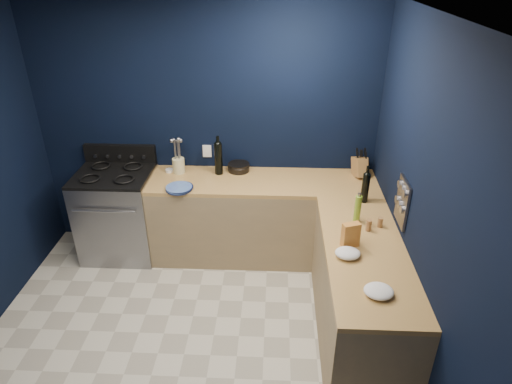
# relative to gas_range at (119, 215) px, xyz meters

# --- Properties ---
(floor) EXTENTS (3.50, 3.50, 0.02)m
(floor) POSITION_rel_gas_range_xyz_m (0.93, -1.42, -0.47)
(floor) COLOR beige
(floor) RESTS_ON ground
(ceiling) EXTENTS (3.50, 3.50, 0.02)m
(ceiling) POSITION_rel_gas_range_xyz_m (0.93, -1.42, 2.15)
(ceiling) COLOR silver
(ceiling) RESTS_ON ground
(wall_back) EXTENTS (3.50, 0.02, 2.60)m
(wall_back) POSITION_rel_gas_range_xyz_m (0.93, 0.34, 0.84)
(wall_back) COLOR black
(wall_back) RESTS_ON ground
(wall_right) EXTENTS (0.02, 3.50, 2.60)m
(wall_right) POSITION_rel_gas_range_xyz_m (2.69, -1.42, 0.84)
(wall_right) COLOR black
(wall_right) RESTS_ON ground
(cab_back) EXTENTS (2.30, 0.63, 0.86)m
(cab_back) POSITION_rel_gas_range_xyz_m (1.53, 0.02, -0.03)
(cab_back) COLOR #947B54
(cab_back) RESTS_ON floor
(top_back) EXTENTS (2.30, 0.63, 0.04)m
(top_back) POSITION_rel_gas_range_xyz_m (1.53, 0.02, 0.42)
(top_back) COLOR olive
(top_back) RESTS_ON cab_back
(cab_right) EXTENTS (0.63, 1.67, 0.86)m
(cab_right) POSITION_rel_gas_range_xyz_m (2.37, -1.13, -0.03)
(cab_right) COLOR #947B54
(cab_right) RESTS_ON floor
(top_right) EXTENTS (0.63, 1.67, 0.04)m
(top_right) POSITION_rel_gas_range_xyz_m (2.37, -1.13, 0.42)
(top_right) COLOR olive
(top_right) RESTS_ON cab_right
(gas_range) EXTENTS (0.76, 0.66, 0.92)m
(gas_range) POSITION_rel_gas_range_xyz_m (0.00, 0.00, 0.00)
(gas_range) COLOR gray
(gas_range) RESTS_ON floor
(oven_door) EXTENTS (0.59, 0.02, 0.42)m
(oven_door) POSITION_rel_gas_range_xyz_m (0.00, -0.32, -0.01)
(oven_door) COLOR black
(oven_door) RESTS_ON gas_range
(cooktop) EXTENTS (0.76, 0.66, 0.03)m
(cooktop) POSITION_rel_gas_range_xyz_m (0.00, 0.00, 0.48)
(cooktop) COLOR black
(cooktop) RESTS_ON gas_range
(backguard) EXTENTS (0.76, 0.06, 0.20)m
(backguard) POSITION_rel_gas_range_xyz_m (0.00, 0.30, 0.58)
(backguard) COLOR black
(backguard) RESTS_ON gas_range
(spice_panel) EXTENTS (0.02, 0.28, 0.38)m
(spice_panel) POSITION_rel_gas_range_xyz_m (2.67, -0.87, 0.72)
(spice_panel) COLOR gray
(spice_panel) RESTS_ON wall_right
(wall_outlet) EXTENTS (0.09, 0.02, 0.13)m
(wall_outlet) POSITION_rel_gas_range_xyz_m (0.93, 0.32, 0.62)
(wall_outlet) COLOR white
(wall_outlet) RESTS_ON wall_back
(plate_stack) EXTENTS (0.28, 0.28, 0.03)m
(plate_stack) POSITION_rel_gas_range_xyz_m (0.72, -0.22, 0.46)
(plate_stack) COLOR #4751A6
(plate_stack) RESTS_ON top_back
(ramekin) EXTENTS (0.10, 0.10, 0.03)m
(ramekin) POSITION_rel_gas_range_xyz_m (0.54, 0.17, 0.46)
(ramekin) COLOR white
(ramekin) RESTS_ON top_back
(utensil_crock) EXTENTS (0.16, 0.16, 0.16)m
(utensil_crock) POSITION_rel_gas_range_xyz_m (0.65, 0.16, 0.52)
(utensil_crock) COLOR beige
(utensil_crock) RESTS_ON top_back
(wine_bottle_back) EXTENTS (0.10, 0.10, 0.33)m
(wine_bottle_back) POSITION_rel_gas_range_xyz_m (1.07, 0.15, 0.61)
(wine_bottle_back) COLOR black
(wine_bottle_back) RESTS_ON top_back
(lemon_basket) EXTENTS (0.29, 0.29, 0.08)m
(lemon_basket) POSITION_rel_gas_range_xyz_m (1.27, 0.23, 0.48)
(lemon_basket) COLOR black
(lemon_basket) RESTS_ON top_back
(knife_block) EXTENTS (0.16, 0.25, 0.24)m
(knife_block) POSITION_rel_gas_range_xyz_m (2.51, 0.17, 0.54)
(knife_block) COLOR olive
(knife_block) RESTS_ON top_back
(wine_bottle_right) EXTENTS (0.08, 0.08, 0.28)m
(wine_bottle_right) POSITION_rel_gas_range_xyz_m (2.47, -0.37, 0.58)
(wine_bottle_right) COLOR black
(wine_bottle_right) RESTS_ON top_right
(oil_bottle) EXTENTS (0.07, 0.07, 0.24)m
(oil_bottle) POSITION_rel_gas_range_xyz_m (2.35, -0.72, 0.56)
(oil_bottle) COLOR olive
(oil_bottle) RESTS_ON top_right
(spice_jar_near) EXTENTS (0.06, 0.06, 0.10)m
(spice_jar_near) POSITION_rel_gas_range_xyz_m (2.43, -0.86, 0.49)
(spice_jar_near) COLOR olive
(spice_jar_near) RESTS_ON top_right
(spice_jar_far) EXTENTS (0.06, 0.06, 0.09)m
(spice_jar_far) POSITION_rel_gas_range_xyz_m (2.53, -0.80, 0.48)
(spice_jar_far) COLOR olive
(spice_jar_far) RESTS_ON top_right
(crouton_bag) EXTENTS (0.15, 0.10, 0.20)m
(crouton_bag) POSITION_rel_gas_range_xyz_m (2.24, -1.08, 0.54)
(crouton_bag) COLOR #A92025
(crouton_bag) RESTS_ON top_right
(towel_front) EXTENTS (0.23, 0.20, 0.07)m
(towel_front) POSITION_rel_gas_range_xyz_m (2.21, -1.23, 0.47)
(towel_front) COLOR white
(towel_front) RESTS_ON top_right
(towel_end) EXTENTS (0.25, 0.24, 0.06)m
(towel_end) POSITION_rel_gas_range_xyz_m (2.36, -1.65, 0.47)
(towel_end) COLOR white
(towel_end) RESTS_ON top_right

